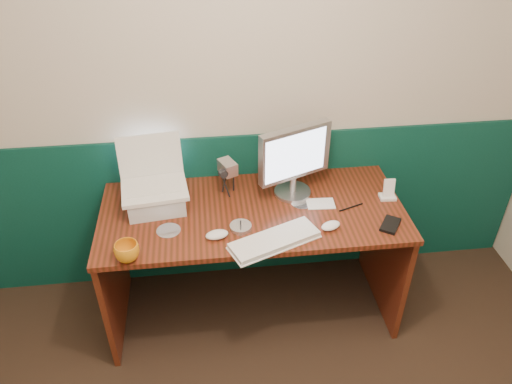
{
  "coord_description": "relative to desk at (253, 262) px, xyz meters",
  "views": [
    {
      "loc": [
        -0.23,
        -0.7,
        2.34
      ],
      "look_at": [
        0.0,
        1.23,
        0.97
      ],
      "focal_mm": 35.0,
      "sensor_mm": 36.0,
      "label": 1
    }
  ],
  "objects": [
    {
      "name": "dock",
      "position": [
        0.74,
        0.02,
        0.38
      ],
      "size": [
        0.09,
        0.07,
        0.02
      ],
      "primitive_type": "cube",
      "rotation": [
        0.0,
        0.0,
        -0.05
      ],
      "color": "white",
      "rests_on": "desk"
    },
    {
      "name": "pen",
      "position": [
        0.52,
        -0.04,
        0.38
      ],
      "size": [
        0.14,
        0.06,
        0.01
      ],
      "primitive_type": "cylinder",
      "rotation": [
        0.0,
        1.57,
        0.35
      ],
      "color": "black",
      "rests_on": "desk"
    },
    {
      "name": "keyboard",
      "position": [
        0.08,
        -0.27,
        0.39
      ],
      "size": [
        0.46,
        0.3,
        0.03
      ],
      "primitive_type": "cube",
      "rotation": [
        0.0,
        0.0,
        0.39
      ],
      "color": "white",
      "rests_on": "desk"
    },
    {
      "name": "desk",
      "position": [
        0.0,
        0.0,
        0.0
      ],
      "size": [
        1.6,
        0.7,
        0.75
      ],
      "primitive_type": "cube",
      "color": "#3A1A0A",
      "rests_on": "ground"
    },
    {
      "name": "monitor",
      "position": [
        0.24,
        0.13,
        0.58
      ],
      "size": [
        0.42,
        0.26,
        0.41
      ],
      "primitive_type": null,
      "rotation": [
        0.0,
        0.0,
        0.39
      ],
      "color": "#A6A7AB",
      "rests_on": "desk"
    },
    {
      "name": "music_player",
      "position": [
        0.74,
        0.02,
        0.44
      ],
      "size": [
        0.06,
        0.03,
        0.1
      ],
      "primitive_type": "cube",
      "rotation": [
        -0.17,
        0.0,
        -0.05
      ],
      "color": "white",
      "rests_on": "dock"
    },
    {
      "name": "mouse_left",
      "position": [
        -0.2,
        -0.2,
        0.39
      ],
      "size": [
        0.12,
        0.09,
        0.04
      ],
      "primitive_type": "ellipsoid",
      "rotation": [
        0.0,
        0.0,
        0.19
      ],
      "color": "silver",
      "rests_on": "desk"
    },
    {
      "name": "camcorder",
      "position": [
        -0.11,
        0.17,
        0.48
      ],
      "size": [
        0.15,
        0.17,
        0.22
      ],
      "primitive_type": null,
      "rotation": [
        0.0,
        0.0,
        0.42
      ],
      "color": "silver",
      "rests_on": "desk"
    },
    {
      "name": "wainscot",
      "position": [
        -0.0,
        0.36,
        0.12
      ],
      "size": [
        3.48,
        0.02,
        1.0
      ],
      "primitive_type": "cube",
      "color": "#073429",
      "rests_on": "ground"
    },
    {
      "name": "mouse_right",
      "position": [
        0.37,
        -0.2,
        0.39
      ],
      "size": [
        0.12,
        0.1,
        0.04
      ],
      "primitive_type": "ellipsoid",
      "rotation": [
        0.0,
        0.0,
        0.4
      ],
      "color": "white",
      "rests_on": "desk"
    },
    {
      "name": "papers",
      "position": [
        0.37,
        0.01,
        0.38
      ],
      "size": [
        0.15,
        0.11,
        0.0
      ],
      "primitive_type": "cube",
      "rotation": [
        0.0,
        0.0,
        -0.06
      ],
      "color": "white",
      "rests_on": "desk"
    },
    {
      "name": "cd_loose_b",
      "position": [
        0.27,
        0.03,
        0.38
      ],
      "size": [
        0.12,
        0.12,
        0.0
      ],
      "primitive_type": "cylinder",
      "color": "silver",
      "rests_on": "desk"
    },
    {
      "name": "laptop",
      "position": [
        -0.5,
        0.09,
        0.61
      ],
      "size": [
        0.36,
        0.29,
        0.28
      ],
      "primitive_type": null,
      "rotation": [
        0.0,
        0.0,
        0.12
      ],
      "color": "silver",
      "rests_on": "laptop_riser"
    },
    {
      "name": "pda",
      "position": [
        0.68,
        -0.22,
        0.38
      ],
      "size": [
        0.14,
        0.15,
        0.02
      ],
      "primitive_type": "cube",
      "rotation": [
        0.0,
        0.0,
        -0.6
      ],
      "color": "black",
      "rests_on": "desk"
    },
    {
      "name": "back_wall",
      "position": [
        -0.0,
        0.37,
        0.88
      ],
      "size": [
        3.5,
        0.04,
        2.5
      ],
      "primitive_type": "cube",
      "color": "beige",
      "rests_on": "ground"
    },
    {
      "name": "cd_spindle",
      "position": [
        -0.08,
        -0.15,
        0.39
      ],
      "size": [
        0.11,
        0.11,
        0.02
      ],
      "primitive_type": "cylinder",
      "color": "silver",
      "rests_on": "desk"
    },
    {
      "name": "mug",
      "position": [
        -0.62,
        -0.31,
        0.42
      ],
      "size": [
        0.14,
        0.14,
        0.09
      ],
      "primitive_type": "imported",
      "rotation": [
        0.0,
        0.0,
        0.22
      ],
      "color": "orange",
      "rests_on": "desk"
    },
    {
      "name": "laptop_riser",
      "position": [
        -0.5,
        0.09,
        0.43
      ],
      "size": [
        0.32,
        0.28,
        0.1
      ],
      "primitive_type": "cube",
      "rotation": [
        0.0,
        0.0,
        0.12
      ],
      "color": "#B8BEC3",
      "rests_on": "desk"
    },
    {
      "name": "cd_loose_a",
      "position": [
        -0.44,
        -0.12,
        0.38
      ],
      "size": [
        0.12,
        0.12,
        0.0
      ],
      "primitive_type": "cylinder",
      "color": "#B3B8C4",
      "rests_on": "desk"
    }
  ]
}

